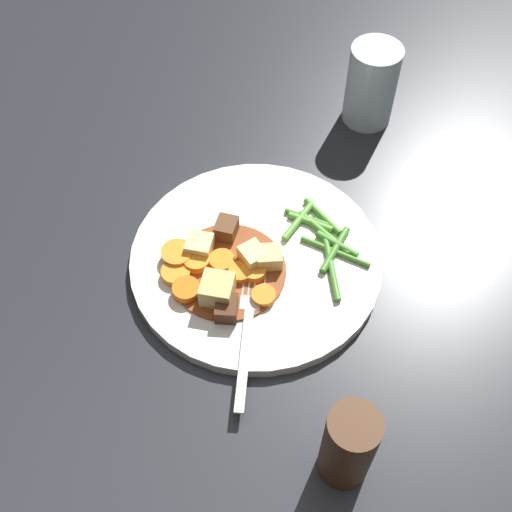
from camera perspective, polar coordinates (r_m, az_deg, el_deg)
The scene contains 29 objects.
ground_plane at distance 0.75m, azimuth 0.00°, elevation -0.64°, with size 3.00×3.00×0.00m, color #26282D.
dinner_plate at distance 0.74m, azimuth 0.00°, elevation -0.32°, with size 0.29×0.29×0.01m, color white.
stew_sauce at distance 0.72m, azimuth -2.49°, elevation -1.31°, with size 0.13×0.13×0.00m, color brown.
carrot_slice_0 at distance 0.73m, azimuth -3.06°, elevation -0.25°, with size 0.03×0.03×0.01m, color orange.
carrot_slice_1 at distance 0.72m, azimuth -7.08°, elevation -1.31°, with size 0.03×0.03×0.01m, color orange.
carrot_slice_2 at distance 0.73m, azimuth -6.90°, elevation 0.11°, with size 0.04×0.04×0.01m, color orange.
carrot_slice_3 at distance 0.73m, azimuth -5.21°, elevation -0.46°, with size 0.03×0.03×0.01m, color orange.
carrot_slice_4 at distance 0.70m, azimuth 0.66°, elevation -3.54°, with size 0.03×0.03×0.01m, color orange.
carrot_slice_5 at distance 0.72m, azimuth -0.17°, elevation -1.36°, with size 0.03×0.03×0.01m, color orange.
carrot_slice_6 at distance 0.71m, azimuth -6.12°, elevation -2.99°, with size 0.03×0.03×0.01m, color orange.
carrot_slice_7 at distance 0.72m, azimuth -1.38°, elevation -1.49°, with size 0.03×0.03×0.01m, color orange.
potato_chunk_0 at distance 0.72m, azimuth 1.16°, elevation -0.17°, with size 0.03×0.03×0.02m, color #E5CC7A.
potato_chunk_1 at distance 0.69m, azimuth -3.40°, elevation -3.02°, with size 0.03×0.03×0.03m, color #DBBC6B.
potato_chunk_2 at distance 0.73m, azimuth -4.97°, elevation 0.86°, with size 0.03×0.03×0.02m, color #EAD68C.
potato_chunk_3 at distance 0.72m, azimuth -0.27°, elevation -0.04°, with size 0.02×0.03×0.02m, color #EAD68C.
meat_chunk_0 at distance 0.74m, azimuth -2.62°, elevation 2.36°, with size 0.02×0.03×0.02m, color brown.
meat_chunk_1 at distance 0.69m, azimuth -2.61°, elevation -4.60°, with size 0.03×0.02×0.02m, color #4C2B19.
green_bean_0 at distance 0.77m, azimuth 5.86°, elevation 3.49°, with size 0.01×0.01×0.06m, color #599E38.
green_bean_1 at distance 0.75m, azimuth 7.13°, elevation 1.01°, with size 0.01×0.01×0.05m, color #4C8E33.
green_bean_2 at distance 0.74m, azimuth 6.93°, elevation 0.55°, with size 0.01×0.01×0.07m, color #4C8E33.
green_bean_3 at distance 0.76m, azimuth 4.79°, elevation 2.98°, with size 0.01×0.01×0.05m, color #66AD42.
green_bean_4 at distance 0.73m, azimuth 6.62°, elevation -1.06°, with size 0.01×0.01×0.08m, color #4C8E33.
green_bean_5 at distance 0.75m, azimuth 5.98°, elevation 2.03°, with size 0.01×0.01×0.08m, color #599E38.
green_bean_6 at distance 0.76m, azimuth 3.73°, elevation 3.09°, with size 0.01×0.01×0.06m, color #66AD42.
green_bean_7 at distance 0.77m, azimuth 4.71°, elevation 3.27°, with size 0.01×0.01×0.06m, color #4C8E33.
green_bean_8 at distance 0.74m, azimuth 6.97°, elevation 0.38°, with size 0.01×0.01×0.08m, color #4C8E33.
fork at distance 0.68m, azimuth -0.74°, elevation -6.34°, with size 0.08×0.17×0.00m.
water_glass at distance 0.89m, azimuth 10.09°, elevation 14.56°, with size 0.07×0.07×0.11m, color silver.
pepper_mill at distance 0.60m, azimuth 8.10°, elevation -16.16°, with size 0.05×0.05×0.11m, color #4C2D19.
Camera 1 is at (0.12, 0.41, 0.61)m, focal length 45.65 mm.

